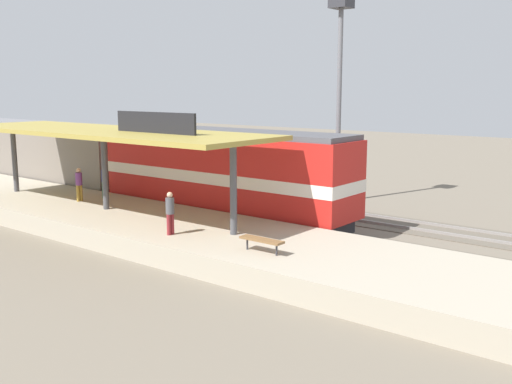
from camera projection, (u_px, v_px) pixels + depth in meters
The scene contains 12 objects.
ground_plane at pixel (202, 206), 33.33m from camera, with size 120.00×120.00×0.00m, color #706656.
track_near at pixel (176, 211), 31.78m from camera, with size 3.20×110.00×0.16m.
track_far at pixel (231, 199), 35.34m from camera, with size 3.20×110.00×0.16m.
platform at pixel (107, 218), 28.14m from camera, with size 6.00×44.00×0.90m, color #A89E89.
station_canopy at pixel (104, 133), 27.38m from camera, with size 5.20×18.00×4.70m.
platform_bench at pixel (262, 240), 20.52m from camera, with size 0.44×1.70×0.50m.
locomotive at pixel (223, 173), 29.30m from camera, with size 2.93×14.43×4.44m.
passenger_carriage_front at pixel (26, 152), 40.27m from camera, with size 2.90×20.00×4.24m.
light_mast at pixel (340, 56), 33.07m from camera, with size 1.10×1.10×11.70m.
person_waiting at pixel (79, 183), 29.85m from camera, with size 0.34×0.34×1.71m.
person_walking at pixel (170, 211), 22.97m from camera, with size 0.34×0.34×1.71m.
person_boarding at pixel (105, 180), 30.90m from camera, with size 0.34×0.34×1.71m.
Camera 1 is at (-21.78, -22.63, 6.57)m, focal length 41.13 mm.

